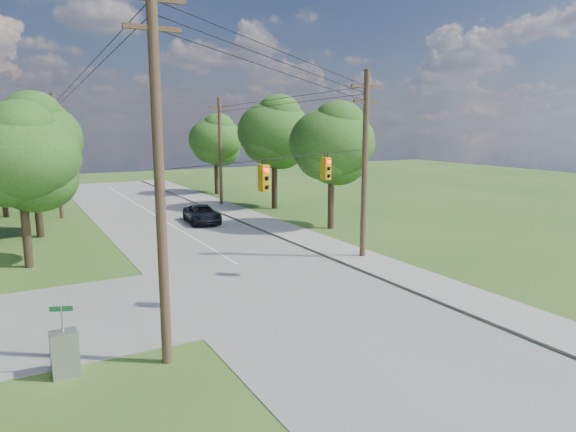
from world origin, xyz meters
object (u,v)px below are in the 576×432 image
pole_sw (159,169)px  pole_ne (365,163)px  car_main_north (202,214)px  pole_north_w (57,155)px  control_cabinet (65,354)px  pole_north_e (220,151)px

pole_sw → pole_ne: size_ratio=1.14×
pole_sw → car_main_north: 24.38m
pole_ne → pole_north_w: 26.03m
pole_north_w → control_cabinet: bearing=-95.0°
pole_ne → control_cabinet: size_ratio=7.39×
pole_ne → pole_north_e: bearing=90.0°
pole_sw → car_main_north: bearing=67.9°
pole_ne → pole_north_e: pole_ne is taller
pole_ne → pole_north_e: 22.00m
pole_north_e → pole_sw: bearing=-114.5°
pole_ne → pole_north_e: (-0.00, 22.00, -0.34)m
pole_sw → pole_north_e: bearing=65.5°
pole_north_e → control_cabinet: size_ratio=7.04×
pole_sw → control_cabinet: pole_sw is taller
pole_sw → pole_ne: 15.51m
car_main_north → control_cabinet: (-11.89, -21.40, 0.01)m
pole_sw → control_cabinet: (-2.96, 0.60, -5.52)m
pole_ne → control_cabinet: pole_ne is taller
pole_ne → pole_north_e: size_ratio=1.05×
pole_north_e → pole_north_w: same height
car_main_north → control_cabinet: control_cabinet is taller
pole_north_w → control_cabinet: size_ratio=7.04×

